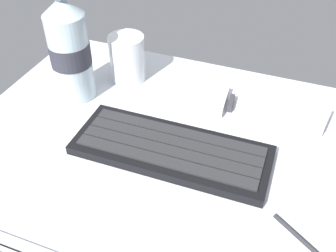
{
  "coord_description": "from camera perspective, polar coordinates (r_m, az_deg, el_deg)",
  "views": [
    {
      "loc": [
        15.9,
        -41.52,
        40.96
      ],
      "look_at": [
        0.0,
        0.0,
        3.0
      ],
      "focal_mm": 41.99,
      "sensor_mm": 36.0,
      "label": 1
    }
  ],
  "objects": [
    {
      "name": "charger_block",
      "position": [
        0.67,
        19.26,
        1.41
      ],
      "size": [
        7.82,
        6.67,
        2.4
      ],
      "primitive_type": "cube",
      "rotation": [
        0.0,
        0.0,
        -0.16
      ],
      "color": "white",
      "rests_on": "ground_plane"
    },
    {
      "name": "water_bottle",
      "position": [
        0.67,
        -14.1,
        10.72
      ],
      "size": [
        6.73,
        6.73,
        20.8
      ],
      "color": "silver",
      "rests_on": "ground_plane"
    },
    {
      "name": "juice_cup",
      "position": [
        0.73,
        -5.91,
        9.53
      ],
      "size": [
        6.4,
        6.4,
        8.5
      ],
      "color": "silver",
      "rests_on": "ground_plane"
    },
    {
      "name": "handheld_device",
      "position": [
        0.68,
        3.99,
        4.28
      ],
      "size": [
        13.23,
        8.57,
        1.5
      ],
      "color": "#B7BABF",
      "rests_on": "ground_plane"
    },
    {
      "name": "stylus_pen",
      "position": [
        0.51,
        19.28,
        -15.43
      ],
      "size": [
        8.27,
        5.89,
        0.7
      ],
      "primitive_type": "cylinder",
      "rotation": [
        0.0,
        1.57,
        -0.59
      ],
      "color": "#26262B",
      "rests_on": "ground_plane"
    },
    {
      "name": "keyboard",
      "position": [
        0.58,
        0.48,
        -3.43
      ],
      "size": [
        29.13,
        11.34,
        1.7
      ],
      "color": "black",
      "rests_on": "ground_plane"
    },
    {
      "name": "ground_plane",
      "position": [
        0.61,
        -0.08,
        -2.98
      ],
      "size": [
        64.0,
        48.0,
        2.8
      ],
      "color": "silver"
    }
  ]
}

